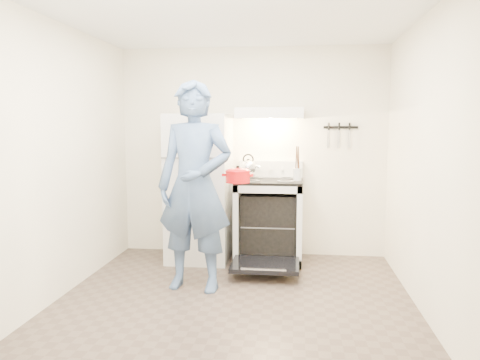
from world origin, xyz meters
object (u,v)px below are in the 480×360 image
tea_kettle (248,167)px  person (195,186)px  dutch_oven (238,177)px  stove_body (269,222)px  refrigerator (200,188)px

tea_kettle → person: (-0.39, -1.09, -0.10)m
person → dutch_oven: person is taller
stove_body → tea_kettle: 0.69m
tea_kettle → dutch_oven: tea_kettle is taller
tea_kettle → stove_body: bearing=-16.5°
stove_body → dutch_oven: size_ratio=2.90×
stove_body → tea_kettle: size_ratio=3.17×
stove_body → person: size_ratio=0.46×
tea_kettle → dutch_oven: bearing=-91.9°
refrigerator → person: person is taller
person → refrigerator: bearing=106.0°
refrigerator → person: size_ratio=0.85×
tea_kettle → dutch_oven: size_ratio=0.92×
tea_kettle → refrigerator: bearing=-169.9°
refrigerator → person: bearing=-80.6°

